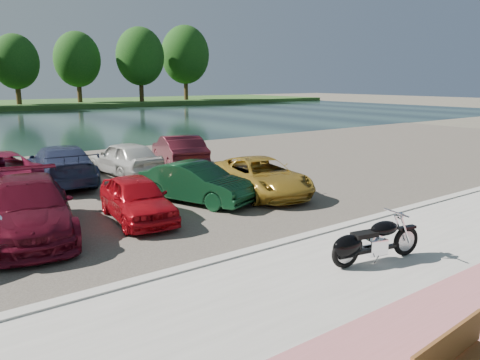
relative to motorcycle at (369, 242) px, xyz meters
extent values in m
plane|color=#595447|center=(0.84, 0.05, -0.56)|extent=(200.00, 200.00, 0.00)
cube|color=#A3A099|center=(0.84, -0.95, -0.51)|extent=(60.00, 6.00, 0.10)
cube|color=#A3A099|center=(0.84, 2.05, -0.49)|extent=(60.00, 0.30, 0.14)
cube|color=#403A34|center=(0.84, 11.05, -0.54)|extent=(60.00, 18.00, 0.04)
cube|color=#172928|center=(0.84, 40.05, -0.56)|extent=(120.00, 40.00, 0.00)
cylinder|color=#382914|center=(6.84, 66.05, 2.29)|extent=(0.70, 0.70, 4.50)
ellipsoid|color=#0F380F|center=(6.84, 66.05, 5.89)|extent=(6.30, 6.30, 7.56)
cylinder|color=#382914|center=(15.84, 67.45, 2.51)|extent=(0.70, 0.70, 4.95)
ellipsoid|color=#0F380F|center=(15.84, 67.45, 6.47)|extent=(6.93, 6.93, 8.32)
cylinder|color=#382914|center=(24.84, 64.65, 2.74)|extent=(0.70, 0.70, 5.40)
ellipsoid|color=#0F380F|center=(24.84, 64.65, 7.06)|extent=(7.56, 7.56, 9.07)
cylinder|color=#382914|center=(33.84, 66.05, 2.96)|extent=(0.70, 0.70, 5.85)
ellipsoid|color=#0F380F|center=(33.84, 66.05, 7.64)|extent=(8.19, 8.19, 9.83)
torus|color=black|center=(1.02, -0.21, -0.12)|extent=(0.69, 0.25, 0.68)
torus|color=black|center=(-0.60, 0.11, -0.12)|extent=(0.69, 0.25, 0.68)
cylinder|color=#B2B2B7|center=(1.02, -0.21, -0.12)|extent=(0.46, 0.15, 0.46)
cylinder|color=#B2B2B7|center=(-0.60, 0.11, -0.12)|extent=(0.46, 0.15, 0.46)
cylinder|color=silver|center=(0.87, -0.28, 0.18)|extent=(0.33, 0.11, 0.63)
cylinder|color=silver|center=(0.90, -0.08, 0.18)|extent=(0.33, 0.11, 0.63)
cylinder|color=silver|center=(0.70, -0.14, 0.57)|extent=(0.18, 0.74, 0.04)
sphere|color=silver|center=(0.80, -0.16, 0.49)|extent=(0.19, 0.19, 0.16)
sphere|color=silver|center=(0.87, -0.18, 0.49)|extent=(0.13, 0.13, 0.11)
cube|color=black|center=(1.02, -0.21, 0.19)|extent=(0.47, 0.22, 0.06)
cube|color=black|center=(0.21, -0.05, -0.18)|extent=(1.20, 0.33, 0.08)
cube|color=silver|center=(0.16, -0.04, -0.11)|extent=(0.50, 0.40, 0.34)
cylinder|color=silver|center=(0.26, -0.06, 0.09)|extent=(0.27, 0.22, 0.27)
cylinder|color=silver|center=(0.07, -0.02, 0.09)|extent=(0.27, 0.22, 0.27)
ellipsoid|color=black|center=(0.39, -0.08, 0.26)|extent=(0.74, 0.48, 0.32)
cube|color=black|center=(-0.13, 0.02, 0.20)|extent=(0.59, 0.38, 0.10)
ellipsoid|color=black|center=(-0.55, 0.10, 0.00)|extent=(0.78, 0.47, 0.50)
cube|color=black|center=(-0.60, 0.11, -0.07)|extent=(0.43, 0.25, 0.30)
cylinder|color=silver|center=(-0.10, 0.18, -0.24)|extent=(1.10, 0.30, 0.09)
cylinder|color=silver|center=(-0.10, 0.18, -0.16)|extent=(1.10, 0.30, 0.09)
cylinder|color=#B2B2B7|center=(0.03, -0.20, -0.33)|extent=(0.05, 0.14, 0.22)
cube|color=brown|center=(-2.46, -3.19, 0.04)|extent=(1.80, 0.17, 0.45)
imported|color=#520B1B|center=(-5.31, 6.37, 0.21)|extent=(2.96, 5.33, 1.46)
imported|color=#A50B13|center=(-2.53, 6.07, 0.11)|extent=(1.94, 3.84, 1.25)
imported|color=#0D321B|center=(-0.15, 6.74, 0.12)|extent=(2.64, 4.14, 1.29)
imported|color=#A57F26|center=(2.22, 6.36, 0.11)|extent=(2.85, 4.84, 1.26)
imported|color=navy|center=(-2.83, 12.23, 0.22)|extent=(2.69, 5.35, 1.49)
imported|color=silver|center=(-0.20, 12.38, 0.19)|extent=(2.02, 4.30, 1.42)
imported|color=#43111B|center=(2.35, 12.37, 0.23)|extent=(2.73, 4.83, 1.51)
camera|label=1|loc=(-7.79, -5.93, 3.36)|focal=35.00mm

